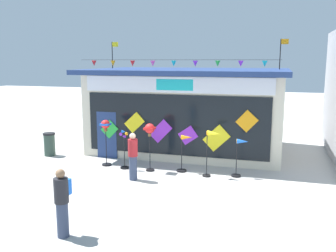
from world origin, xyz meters
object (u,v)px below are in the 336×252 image
object	(u,v)px
wind_spinner_center_left	(150,133)
wind_spinner_center_right	(184,151)
wind_spinner_far_left	(106,130)
person_near_camera	(133,156)
wind_spinner_far_right	(240,154)
trash_bin	(49,144)
kite_shop_building	(190,109)
wind_spinner_right	(211,145)
person_mid_plaza	(62,201)
wind_spinner_left	(124,148)

from	to	relation	value
wind_spinner_center_left	wind_spinner_center_right	world-z (taller)	wind_spinner_center_left
wind_spinner_far_left	person_near_camera	bearing A→B (deg)	-39.12
wind_spinner_center_right	wind_spinner_far_left	bearing A→B (deg)	-178.96
wind_spinner_center_left	wind_spinner_far_right	xyz separation A→B (m)	(3.34, 0.22, -0.65)
person_near_camera	trash_bin	size ratio (longest dim) A/B	1.65
wind_spinner_center_left	person_near_camera	size ratio (longest dim) A/B	1.09
wind_spinner_center_right	wind_spinner_far_right	world-z (taller)	wind_spinner_center_right
wind_spinner_far_left	wind_spinner_center_right	size ratio (longest dim) A/B	1.30
wind_spinner_far_left	wind_spinner_center_right	bearing A→B (deg)	1.04
kite_shop_building	wind_spinner_right	bearing A→B (deg)	-66.55
wind_spinner_center_left	trash_bin	world-z (taller)	wind_spinner_center_left
wind_spinner_right	trash_bin	size ratio (longest dim) A/B	1.67
wind_spinner_right	person_near_camera	bearing A→B (deg)	-156.31
wind_spinner_center_left	person_mid_plaza	bearing A→B (deg)	-92.04
kite_shop_building	wind_spinner_far_left	world-z (taller)	kite_shop_building
wind_spinner_center_right	trash_bin	bearing A→B (deg)	174.20
wind_spinner_far_left	person_near_camera	distance (m)	2.28
person_near_camera	trash_bin	distance (m)	5.25
wind_spinner_left	wind_spinner_right	bearing A→B (deg)	-0.83
wind_spinner_right	wind_spinner_left	bearing A→B (deg)	179.17
wind_spinner_right	trash_bin	xyz separation A→B (m)	(-7.36, 0.97, -0.68)
kite_shop_building	wind_spinner_center_left	bearing A→B (deg)	-98.66
wind_spinner_center_left	wind_spinner_center_right	distance (m)	1.47
wind_spinner_far_left	wind_spinner_far_right	distance (m)	5.29
wind_spinner_center_right	person_mid_plaza	world-z (taller)	person_mid_plaza
person_near_camera	wind_spinner_left	bearing A→B (deg)	69.49
wind_spinner_far_right	trash_bin	world-z (taller)	wind_spinner_far_right
wind_spinner_center_left	wind_spinner_center_right	size ratio (longest dim) A/B	1.29
wind_spinner_far_left	wind_spinner_center_right	distance (m)	3.26
kite_shop_building	wind_spinner_center_left	distance (m)	4.02
wind_spinner_center_right	wind_spinner_right	bearing A→B (deg)	-17.01
wind_spinner_center_left	trash_bin	size ratio (longest dim) A/B	1.80
kite_shop_building	person_mid_plaza	bearing A→B (deg)	-94.78
trash_bin	wind_spinner_right	bearing A→B (deg)	-7.49
wind_spinner_far_right	trash_bin	size ratio (longest dim) A/B	1.38
wind_spinner_far_left	person_mid_plaza	size ratio (longest dim) A/B	1.10
person_near_camera	kite_shop_building	bearing A→B (deg)	24.83
wind_spinner_center_left	wind_spinner_right	distance (m)	2.37
kite_shop_building	wind_spinner_center_right	distance (m)	3.91
wind_spinner_far_left	trash_bin	bearing A→B (deg)	167.30
wind_spinner_far_right	person_mid_plaza	xyz separation A→B (m)	(-3.54, -5.88, 0.05)
kite_shop_building	person_near_camera	xyz separation A→B (m)	(-0.81, -5.14, -1.05)
wind_spinner_left	wind_spinner_center_right	world-z (taller)	wind_spinner_left
kite_shop_building	wind_spinner_left	bearing A→B (deg)	-112.60
wind_spinner_far_right	wind_spinner_center_right	bearing A→B (deg)	178.88
kite_shop_building	person_mid_plaza	size ratio (longest dim) A/B	5.22
wind_spinner_far_left	person_mid_plaza	bearing A→B (deg)	-73.65
kite_shop_building	trash_bin	xyz separation A→B (m)	(-5.62, -3.05, -1.39)
wind_spinner_far_right	person_mid_plaza	world-z (taller)	person_mid_plaza
wind_spinner_far_left	trash_bin	xyz separation A→B (m)	(-3.09, 0.70, -0.92)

